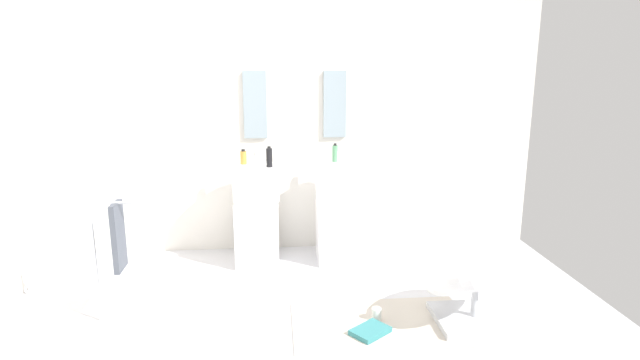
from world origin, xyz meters
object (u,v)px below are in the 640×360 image
at_px(pedestal_sink_left, 257,213).
at_px(coffee_mug, 377,314).
at_px(lounge_chair, 476,279).
at_px(towel_rack, 114,239).
at_px(soap_bottle_amber, 243,157).
at_px(pedestal_sink_right, 338,211).
at_px(soap_bottle_green, 335,153).
at_px(magazine_teal, 370,331).
at_px(soap_bottle_black, 269,157).

relative_size(pedestal_sink_left, coffee_mug, 11.55).
bearing_deg(coffee_mug, lounge_chair, -7.88).
distance_m(towel_rack, coffee_mug, 1.98).
bearing_deg(soap_bottle_amber, pedestal_sink_right, -5.29).
bearing_deg(pedestal_sink_left, pedestal_sink_right, 0.00).
distance_m(pedestal_sink_left, pedestal_sink_right, 0.77).
bearing_deg(coffee_mug, soap_bottle_green, 96.79).
bearing_deg(towel_rack, coffee_mug, -5.49).
bearing_deg(soap_bottle_amber, pedestal_sink_left, -36.59).
distance_m(pedestal_sink_left, lounge_chair, 2.08).
distance_m(pedestal_sink_right, magazine_teal, 1.48).
distance_m(pedestal_sink_right, coffee_mug, 1.29).
bearing_deg(soap_bottle_black, pedestal_sink_right, 6.09).
xyz_separation_m(magazine_teal, soap_bottle_black, (-0.69, 1.34, 1.00)).
relative_size(pedestal_sink_right, magazine_teal, 4.01).
height_order(pedestal_sink_right, lounge_chair, pedestal_sink_right).
bearing_deg(soap_bottle_green, pedestal_sink_right, -80.05).
bearing_deg(magazine_teal, towel_rack, 130.05).
bearing_deg(pedestal_sink_right, coffee_mug, -83.54).
height_order(towel_rack, coffee_mug, towel_rack).
bearing_deg(pedestal_sink_left, lounge_chair, -39.15).
bearing_deg(soap_bottle_amber, towel_rack, -127.94).
bearing_deg(soap_bottle_green, magazine_teal, -87.15).
xyz_separation_m(soap_bottle_black, soap_bottle_green, (0.62, 0.19, -0.01)).
bearing_deg(soap_bottle_green, coffee_mug, -83.21).
xyz_separation_m(towel_rack, magazine_teal, (1.80, -0.38, -0.60)).
bearing_deg(magazine_teal, pedestal_sink_right, 54.03).
distance_m(pedestal_sink_right, soap_bottle_black, 0.84).
height_order(pedestal_sink_right, soap_bottle_black, soap_bottle_black).
relative_size(pedestal_sink_left, towel_rack, 1.10).
distance_m(soap_bottle_green, soap_bottle_amber, 0.86).
distance_m(lounge_chair, magazine_teal, 0.85).
xyz_separation_m(pedestal_sink_left, pedestal_sink_right, (0.77, 0.00, 0.00)).
xyz_separation_m(coffee_mug, soap_bottle_green, (-0.16, 1.34, 0.97)).
bearing_deg(soap_bottle_green, lounge_chair, -59.06).
distance_m(lounge_chair, soap_bottle_amber, 2.30).
height_order(soap_bottle_green, soap_bottle_amber, soap_bottle_green).
distance_m(coffee_mug, soap_bottle_amber, 1.90).
distance_m(soap_bottle_black, soap_bottle_amber, 0.28).
bearing_deg(soap_bottle_black, soap_bottle_green, 17.42).
xyz_separation_m(lounge_chair, soap_bottle_amber, (-1.72, 1.39, 0.65)).
height_order(pedestal_sink_left, towel_rack, pedestal_sink_left).
distance_m(pedestal_sink_left, soap_bottle_amber, 0.53).
height_order(pedestal_sink_left, coffee_mug, pedestal_sink_left).
bearing_deg(soap_bottle_amber, lounge_chair, -38.99).
xyz_separation_m(pedestal_sink_right, soap_bottle_black, (-0.64, -0.07, 0.54)).
height_order(magazine_teal, soap_bottle_green, soap_bottle_green).
height_order(magazine_teal, soap_bottle_amber, soap_bottle_amber).
bearing_deg(lounge_chair, pedestal_sink_left, 140.85).
relative_size(magazine_teal, soap_bottle_green, 1.49).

